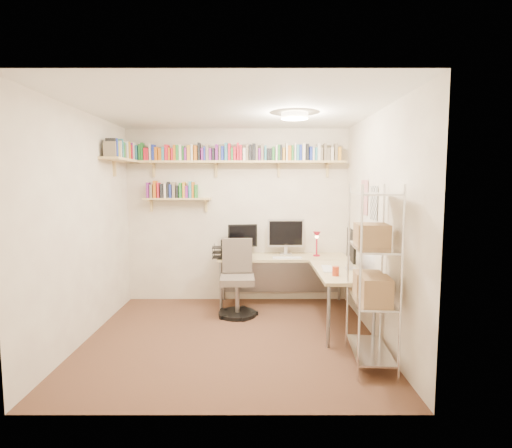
# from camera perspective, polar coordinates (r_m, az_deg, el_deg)

# --- Properties ---
(ground) EXTENTS (3.20, 3.20, 0.00)m
(ground) POSITION_cam_1_polar(r_m,az_deg,el_deg) (4.65, -3.49, -15.89)
(ground) COLOR #47281E
(ground) RESTS_ON ground
(room_shell) EXTENTS (3.24, 3.04, 2.52)m
(room_shell) POSITION_cam_1_polar(r_m,az_deg,el_deg) (4.32, -3.56, 3.56)
(room_shell) COLOR #C3B09F
(room_shell) RESTS_ON ground
(wall_shelves) EXTENTS (3.12, 1.09, 0.80)m
(wall_shelves) POSITION_cam_1_polar(r_m,az_deg,el_deg) (5.66, -7.12, 8.94)
(wall_shelves) COLOR #DBBB7B
(wall_shelves) RESTS_ON ground
(corner_desk) EXTENTS (1.87, 1.82, 1.21)m
(corner_desk) POSITION_cam_1_polar(r_m,az_deg,el_deg) (5.41, 4.49, -5.14)
(corner_desk) COLOR tan
(corner_desk) RESTS_ON ground
(office_chair) EXTENTS (0.52, 0.53, 0.99)m
(office_chair) POSITION_cam_1_polar(r_m,az_deg,el_deg) (5.29, -2.69, -8.45)
(office_chair) COLOR black
(office_chair) RESTS_ON ground
(wire_rack) EXTENTS (0.43, 0.77, 1.71)m
(wire_rack) POSITION_cam_1_polar(r_m,az_deg,el_deg) (3.92, 16.25, -6.27)
(wire_rack) COLOR silver
(wire_rack) RESTS_ON ground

